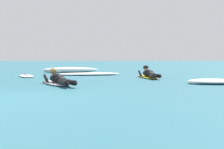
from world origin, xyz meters
TOP-DOWN VIEW (x-y plane):
  - ground_plane at (0.00, 10.00)m, footprint 120.00×120.00m
  - surfer_near at (0.45, 3.70)m, footprint 1.54×2.44m
  - surfer_far at (3.31, 7.26)m, footprint 0.95×2.57m
  - drifting_surfboard at (-1.83, 8.00)m, footprint 1.30×2.21m
  - whitewater_front at (5.11, 4.35)m, footprint 1.57×1.11m
  - whitewater_mid_left at (0.68, 9.29)m, footprint 3.04×1.69m
  - whitewater_back at (-0.63, 11.88)m, footprint 3.01×1.09m

SIDE VIEW (x-z plane):
  - ground_plane at x=0.00m, z-range 0.00..0.00m
  - drifting_surfboard at x=-1.83m, z-range -0.05..0.11m
  - whitewater_mid_left at x=0.68m, z-range 0.00..0.12m
  - whitewater_front at x=5.11m, z-range -0.01..0.16m
  - whitewater_back at x=-0.63m, z-range -0.01..0.28m
  - surfer_near at x=0.45m, z-range -0.13..0.41m
  - surfer_far at x=3.31m, z-range -0.13..0.41m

